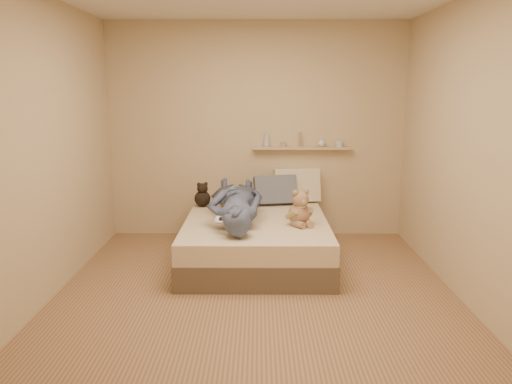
{
  "coord_description": "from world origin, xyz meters",
  "views": [
    {
      "loc": [
        0.03,
        -4.2,
        1.81
      ],
      "look_at": [
        0.0,
        0.65,
        0.8
      ],
      "focal_mm": 35.0,
      "sensor_mm": 36.0,
      "label": 1
    }
  ],
  "objects_px": {
    "game_console": "(224,220)",
    "wall_shelf": "(302,148)",
    "person": "(236,202)",
    "dark_plush": "(202,196)",
    "pillow_cream": "(297,186)",
    "pillow_grey": "(275,190)",
    "teddy_bear": "(300,210)",
    "bed": "(256,239)"
  },
  "relations": [
    {
      "from": "wall_shelf",
      "to": "dark_plush",
      "type": "bearing_deg",
      "value": -163.81
    },
    {
      "from": "teddy_bear",
      "to": "pillow_cream",
      "type": "relative_size",
      "value": 0.68
    },
    {
      "from": "dark_plush",
      "to": "pillow_grey",
      "type": "height_order",
      "value": "pillow_grey"
    },
    {
      "from": "game_console",
      "to": "pillow_cream",
      "type": "xyz_separation_m",
      "value": [
        0.8,
        1.4,
        0.06
      ]
    },
    {
      "from": "person",
      "to": "pillow_cream",
      "type": "bearing_deg",
      "value": -132.67
    },
    {
      "from": "game_console",
      "to": "pillow_grey",
      "type": "relative_size",
      "value": 0.34
    },
    {
      "from": "game_console",
      "to": "person",
      "type": "xyz_separation_m",
      "value": [
        0.09,
        0.55,
        0.05
      ]
    },
    {
      "from": "teddy_bear",
      "to": "dark_plush",
      "type": "height_order",
      "value": "teddy_bear"
    },
    {
      "from": "game_console",
      "to": "wall_shelf",
      "type": "height_order",
      "value": "wall_shelf"
    },
    {
      "from": "pillow_grey",
      "to": "dark_plush",
      "type": "bearing_deg",
      "value": -171.77
    },
    {
      "from": "pillow_cream",
      "to": "game_console",
      "type": "bearing_deg",
      "value": -119.67
    },
    {
      "from": "person",
      "to": "wall_shelf",
      "type": "xyz_separation_m",
      "value": [
        0.77,
        0.92,
        0.46
      ]
    },
    {
      "from": "person",
      "to": "wall_shelf",
      "type": "relative_size",
      "value": 1.33
    },
    {
      "from": "bed",
      "to": "person",
      "type": "distance_m",
      "value": 0.47
    },
    {
      "from": "bed",
      "to": "teddy_bear",
      "type": "xyz_separation_m",
      "value": [
        0.44,
        -0.25,
        0.38
      ]
    },
    {
      "from": "teddy_bear",
      "to": "pillow_grey",
      "type": "relative_size",
      "value": 0.75
    },
    {
      "from": "game_console",
      "to": "pillow_grey",
      "type": "distance_m",
      "value": 1.37
    },
    {
      "from": "bed",
      "to": "teddy_bear",
      "type": "height_order",
      "value": "teddy_bear"
    },
    {
      "from": "wall_shelf",
      "to": "teddy_bear",
      "type": "bearing_deg",
      "value": -95.24
    },
    {
      "from": "dark_plush",
      "to": "pillow_grey",
      "type": "bearing_deg",
      "value": 8.23
    },
    {
      "from": "game_console",
      "to": "wall_shelf",
      "type": "bearing_deg",
      "value": 59.94
    },
    {
      "from": "dark_plush",
      "to": "person",
      "type": "xyz_separation_m",
      "value": [
        0.42,
        -0.58,
        0.06
      ]
    },
    {
      "from": "person",
      "to": "dark_plush",
      "type": "bearing_deg",
      "value": -57.08
    },
    {
      "from": "pillow_grey",
      "to": "person",
      "type": "bearing_deg",
      "value": -122.02
    },
    {
      "from": "teddy_bear",
      "to": "wall_shelf",
      "type": "xyz_separation_m",
      "value": [
        0.11,
        1.16,
        0.5
      ]
    },
    {
      "from": "pillow_grey",
      "to": "wall_shelf",
      "type": "height_order",
      "value": "wall_shelf"
    },
    {
      "from": "bed",
      "to": "wall_shelf",
      "type": "xyz_separation_m",
      "value": [
        0.55,
        0.91,
        0.88
      ]
    },
    {
      "from": "game_console",
      "to": "pillow_cream",
      "type": "relative_size",
      "value": 0.31
    },
    {
      "from": "bed",
      "to": "dark_plush",
      "type": "height_order",
      "value": "dark_plush"
    },
    {
      "from": "teddy_bear",
      "to": "pillow_grey",
      "type": "bearing_deg",
      "value": 103.13
    },
    {
      "from": "teddy_bear",
      "to": "person",
      "type": "distance_m",
      "value": 0.7
    },
    {
      "from": "pillow_cream",
      "to": "wall_shelf",
      "type": "height_order",
      "value": "wall_shelf"
    },
    {
      "from": "teddy_bear",
      "to": "wall_shelf",
      "type": "height_order",
      "value": "wall_shelf"
    },
    {
      "from": "bed",
      "to": "pillow_cream",
      "type": "relative_size",
      "value": 3.45
    },
    {
      "from": "pillow_grey",
      "to": "pillow_cream",
      "type": "bearing_deg",
      "value": 27.76
    },
    {
      "from": "teddy_bear",
      "to": "dark_plush",
      "type": "relative_size",
      "value": 1.29
    },
    {
      "from": "person",
      "to": "wall_shelf",
      "type": "bearing_deg",
      "value": -132.39
    },
    {
      "from": "bed",
      "to": "pillow_grey",
      "type": "distance_m",
      "value": 0.83
    },
    {
      "from": "bed",
      "to": "pillow_cream",
      "type": "bearing_deg",
      "value": 59.37
    },
    {
      "from": "dark_plush",
      "to": "bed",
      "type": "bearing_deg",
      "value": -41.85
    },
    {
      "from": "bed",
      "to": "pillow_cream",
      "type": "distance_m",
      "value": 1.05
    },
    {
      "from": "game_console",
      "to": "dark_plush",
      "type": "distance_m",
      "value": 1.18
    }
  ]
}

